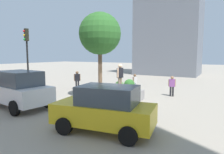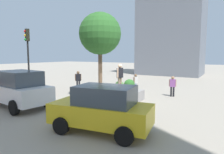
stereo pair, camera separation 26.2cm
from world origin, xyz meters
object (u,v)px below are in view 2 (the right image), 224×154
object	(u,v)px
skateboard	(120,90)
police_car	(18,89)
planter_ledge	(112,95)
skateboarder	(120,75)
pedestrian_crossing	(78,79)
traffic_light_corner	(28,52)
taxi_cab	(102,109)
bystander_watching	(135,82)
passerby_with_bag	(173,85)
plaza_tree	(100,34)

from	to	relation	value
skateboard	police_car	xyz separation A→B (m)	(4.55, 4.32, 0.36)
planter_ledge	skateboarder	size ratio (longest dim) A/B	2.19
police_car	pedestrian_crossing	bearing A→B (deg)	-82.38
planter_ledge	police_car	xyz separation A→B (m)	(3.81, 4.54, 0.76)
planter_ledge	traffic_light_corner	xyz separation A→B (m)	(5.38, 2.62, 2.99)
skateboarder	taxi_cab	bearing A→B (deg)	110.84
skateboard	traffic_light_corner	size ratio (longest dim) A/B	0.17
bystander_watching	skateboard	bearing A→B (deg)	98.66
skateboarder	pedestrian_crossing	size ratio (longest dim) A/B	1.06
traffic_light_corner	taxi_cab	bearing A→B (deg)	162.03
taxi_cab	passerby_with_bag	world-z (taller)	taxi_cab
traffic_light_corner	pedestrian_crossing	xyz separation A→B (m)	(-0.71, -4.51, -2.37)
skateboarder	police_car	distance (m)	6.31
plaza_tree	skateboard	size ratio (longest dim) A/B	6.51
planter_ledge	police_car	bearing A→B (deg)	49.99
traffic_light_corner	pedestrian_crossing	world-z (taller)	traffic_light_corner
police_car	planter_ledge	bearing A→B (deg)	-130.01
skateboarder	bystander_watching	xyz separation A→B (m)	(0.58, -3.83, -0.92)
planter_ledge	plaza_tree	world-z (taller)	plaza_tree
pedestrian_crossing	skateboard	bearing A→B (deg)	158.62
taxi_cab	pedestrian_crossing	size ratio (longest dim) A/B	2.56
plaza_tree	skateboarder	size ratio (longest dim) A/B	3.01
traffic_light_corner	passerby_with_bag	size ratio (longest dim) A/B	3.20
pedestrian_crossing	passerby_with_bag	world-z (taller)	pedestrian_crossing
traffic_light_corner	police_car	bearing A→B (deg)	129.30
plaza_tree	skateboard	xyz separation A→B (m)	(-1.64, 0.11, -3.81)
skateboard	passerby_with_bag	xyz separation A→B (m)	(-2.61, -3.46, 0.14)
pedestrian_crossing	bystander_watching	distance (m)	5.12
traffic_light_corner	planter_ledge	bearing A→B (deg)	-154.07
taxi_cab	passerby_with_bag	xyz separation A→B (m)	(-0.71, -8.46, -0.07)
police_car	pedestrian_crossing	world-z (taller)	police_car
planter_ledge	plaza_tree	distance (m)	4.31
planter_ledge	bystander_watching	bearing A→B (deg)	-92.52
skateboarder	traffic_light_corner	size ratio (longest dim) A/B	0.36
plaza_tree	traffic_light_corner	bearing A→B (deg)	29.21
planter_ledge	taxi_cab	xyz separation A→B (m)	(-2.65, 5.22, 0.62)
traffic_light_corner	passerby_with_bag	distance (m)	10.79
taxi_cab	bystander_watching	size ratio (longest dim) A/B	2.84
plaza_tree	taxi_cab	world-z (taller)	plaza_tree
pedestrian_crossing	bystander_watching	size ratio (longest dim) A/B	1.11
skateboard	pedestrian_crossing	xyz separation A→B (m)	(5.41, -2.12, 0.22)
taxi_cab	bystander_watching	bearing A→B (deg)	-74.28
planter_ledge	plaza_tree	size ratio (longest dim) A/B	0.73
pedestrian_crossing	planter_ledge	bearing A→B (deg)	157.86
traffic_light_corner	bystander_watching	xyz separation A→B (m)	(-5.54, -6.23, -2.46)
taxi_cab	passerby_with_bag	bearing A→B (deg)	-94.78
plaza_tree	passerby_with_bag	distance (m)	6.54
skateboard	traffic_light_corner	world-z (taller)	traffic_light_corner
bystander_watching	planter_ledge	bearing A→B (deg)	87.48
plaza_tree	skateboarder	world-z (taller)	plaza_tree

